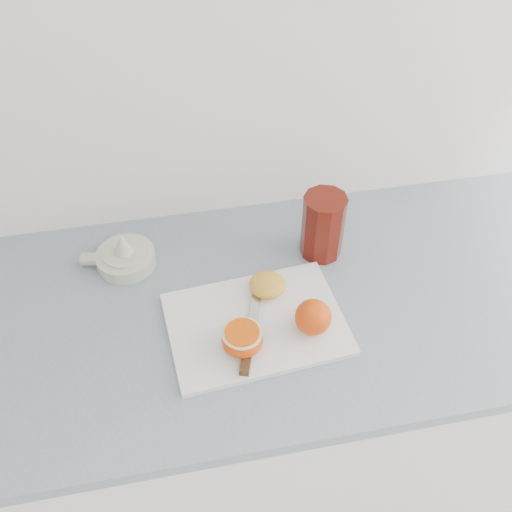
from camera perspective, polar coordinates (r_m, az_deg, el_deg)
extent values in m
cube|color=white|center=(1.13, -15.21, 21.11)|extent=(4.00, 0.04, 2.70)
cube|color=white|center=(1.56, -1.68, -15.68)|extent=(2.45, 0.60, 0.86)
cube|color=#8D96A2|center=(1.18, -2.13, -5.30)|extent=(2.51, 0.64, 0.03)
cube|color=white|center=(1.13, 0.00, -6.78)|extent=(0.36, 0.27, 0.01)
sphere|color=#EA3000|center=(1.10, 5.74, -6.10)|extent=(0.07, 0.07, 0.07)
ellipsoid|color=#EA3000|center=(1.08, -1.37, -8.44)|extent=(0.08, 0.08, 0.04)
cylinder|color=beige|center=(1.06, -1.39, -7.72)|extent=(0.08, 0.08, 0.00)
cylinder|color=#EF6300|center=(1.06, -1.39, -7.64)|extent=(0.06, 0.06, 0.00)
ellipsoid|color=gold|center=(1.17, 1.15, -2.89)|extent=(0.07, 0.07, 0.03)
cylinder|color=gold|center=(1.16, 1.15, -2.58)|extent=(0.06, 0.06, 0.00)
cube|color=#473114|center=(1.08, -0.88, -9.65)|extent=(0.05, 0.10, 0.01)
cube|color=#B7B7BC|center=(1.14, -0.13, -5.20)|extent=(0.06, 0.12, 0.00)
cylinder|color=#B7B7BC|center=(1.08, -0.88, -9.65)|extent=(0.01, 0.01, 0.01)
cylinder|color=beige|center=(1.27, -12.87, -0.26)|extent=(0.13, 0.13, 0.03)
cylinder|color=beige|center=(1.26, -13.01, 0.35)|extent=(0.09, 0.09, 0.01)
cone|color=beige|center=(1.24, -13.21, 1.23)|extent=(0.04, 0.04, 0.05)
cube|color=beige|center=(1.29, -16.25, -0.28)|extent=(0.05, 0.03, 0.01)
ellipsoid|color=orange|center=(1.25, -12.60, 0.31)|extent=(0.01, 0.01, 0.00)
ellipsoid|color=orange|center=(1.26, -13.50, 0.86)|extent=(0.01, 0.01, 0.00)
ellipsoid|color=orange|center=(1.24, -13.21, 0.09)|extent=(0.01, 0.01, 0.00)
ellipsoid|color=orange|center=(1.25, -12.27, 0.76)|extent=(0.01, 0.01, 0.00)
cylinder|color=#5C130A|center=(1.23, 6.69, 2.93)|extent=(0.09, 0.09, 0.15)
cylinder|color=orange|center=(1.27, 6.48, 1.04)|extent=(0.08, 0.08, 0.03)
cylinder|color=#5C130A|center=(1.18, 7.01, 5.66)|extent=(0.09, 0.09, 0.00)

